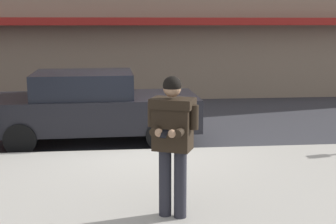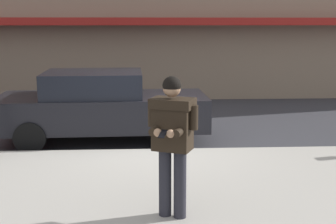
% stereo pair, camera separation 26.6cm
% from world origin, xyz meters
% --- Properties ---
extents(ground_plane, '(80.00, 80.00, 0.00)m').
position_xyz_m(ground_plane, '(0.00, 0.00, 0.00)').
color(ground_plane, '#333338').
extents(sidewalk, '(32.00, 5.30, 0.14)m').
position_xyz_m(sidewalk, '(1.00, -2.85, 0.07)').
color(sidewalk, '#A8A399').
rests_on(sidewalk, ground).
extents(curb_paint_line, '(28.00, 0.12, 0.01)m').
position_xyz_m(curb_paint_line, '(1.00, 0.05, 0.00)').
color(curb_paint_line, silver).
rests_on(curb_paint_line, ground).
extents(parked_sedan_mid, '(4.55, 2.03, 1.54)m').
position_xyz_m(parked_sedan_mid, '(-1.02, 1.01, 0.79)').
color(parked_sedan_mid, black).
rests_on(parked_sedan_mid, ground).
extents(man_texting_on_phone, '(0.61, 0.65, 1.81)m').
position_xyz_m(man_texting_on_phone, '(0.27, -3.45, 1.25)').
color(man_texting_on_phone, '#23232B').
rests_on(man_texting_on_phone, sidewalk).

